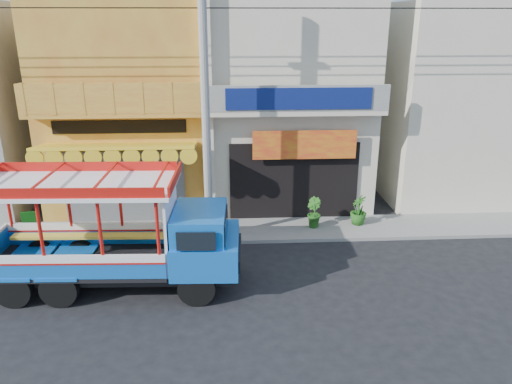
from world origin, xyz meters
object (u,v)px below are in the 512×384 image
(utility_pole, at_px, (210,88))
(green_sign, at_px, (32,227))
(potted_plant_b, at_px, (313,212))
(songthaew_truck, at_px, (128,235))
(potted_plant_c, at_px, (359,210))

(utility_pole, height_order, green_sign, utility_pole)
(potted_plant_b, bearing_deg, utility_pole, 84.03)
(potted_plant_b, bearing_deg, songthaew_truck, 104.58)
(potted_plant_c, bearing_deg, utility_pole, -82.15)
(utility_pole, distance_m, songthaew_truck, 5.00)
(utility_pole, relative_size, potted_plant_b, 26.80)
(utility_pole, bearing_deg, potted_plant_b, 12.43)
(utility_pole, bearing_deg, green_sign, 176.40)
(utility_pole, height_order, potted_plant_c, utility_pole)
(songthaew_truck, bearing_deg, potted_plant_c, 27.58)
(songthaew_truck, bearing_deg, utility_pole, 52.95)
(potted_plant_b, distance_m, potted_plant_c, 1.64)
(potted_plant_c, bearing_deg, green_sign, -89.52)
(utility_pole, height_order, potted_plant_b, utility_pole)
(utility_pole, xyz_separation_m, songthaew_truck, (-2.18, -2.88, -3.45))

